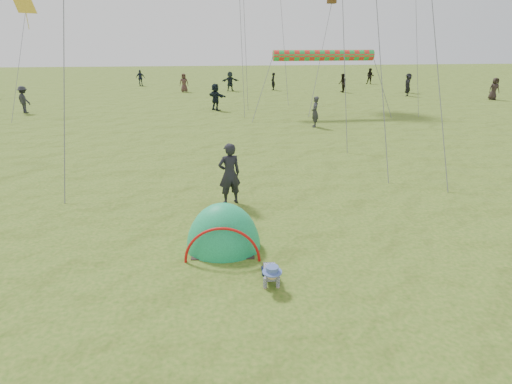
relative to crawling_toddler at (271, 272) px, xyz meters
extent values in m
plane|color=#305A15|center=(-0.07, -0.74, -0.26)|extent=(140.00, 140.00, 0.00)
ellipsoid|color=#1A854D|center=(-0.86, 1.58, -0.26)|extent=(1.81, 1.54, 2.20)
imported|color=black|center=(-0.56, 4.27, 0.64)|extent=(0.75, 0.59, 1.81)
imported|color=black|center=(15.67, 26.20, 0.55)|extent=(0.68, 0.71, 1.64)
imported|color=black|center=(16.19, 35.90, 0.55)|extent=(1.00, 0.94, 1.64)
imported|color=black|center=(16.70, 28.30, 0.58)|extent=(1.17, 1.24, 1.69)
imported|color=#452B28|center=(-3.25, 31.28, 0.55)|extent=(0.82, 0.56, 1.63)
imported|color=black|center=(0.97, 31.59, 0.60)|extent=(1.68, 0.81, 1.73)
imported|color=black|center=(5.03, 31.75, 0.53)|extent=(0.53, 0.66, 1.58)
imported|color=#26272D|center=(-13.00, 21.25, 0.59)|extent=(1.26, 1.20, 1.72)
imported|color=black|center=(21.47, 23.39, 0.59)|extent=(0.86, 0.58, 1.71)
imported|color=black|center=(-0.60, 20.85, 0.62)|extent=(1.42, 1.62, 1.77)
imported|color=#2B2C2F|center=(4.65, 14.67, 0.56)|extent=(0.44, 0.63, 1.65)
imported|color=black|center=(10.97, 29.28, 0.56)|extent=(0.70, 0.85, 1.64)
imported|color=#1D2436|center=(-7.94, 36.83, 0.54)|extent=(0.99, 0.54, 1.60)
cylinder|color=red|center=(5.98, 18.31, 3.34)|extent=(6.20, 0.64, 0.64)
plane|color=gold|center=(-12.48, 22.84, 6.31)|extent=(1.24, 1.24, 1.01)
camera|label=1|loc=(-1.07, -6.64, 4.27)|focal=28.00mm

